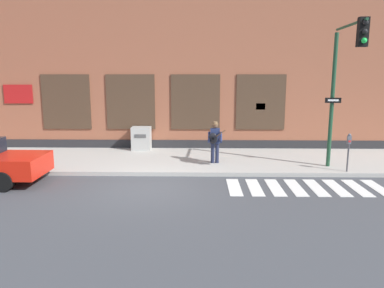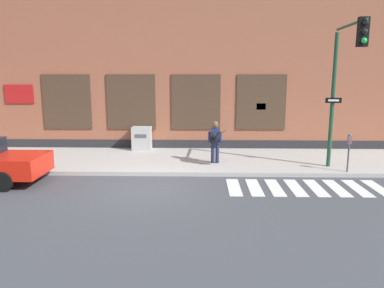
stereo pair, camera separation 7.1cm
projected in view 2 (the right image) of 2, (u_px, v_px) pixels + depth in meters
The scene contains 8 objects.
ground_plane at pixel (146, 189), 12.38m from camera, with size 160.00×160.00×0.00m, color #424449.
sidewalk at pixel (159, 160), 16.14m from camera, with size 28.00×4.61×0.15m.
building_backdrop at pixel (167, 55), 19.50m from camera, with size 28.00×4.06×9.46m.
crosswalk at pixel (306, 188), 12.48m from camera, with size 5.20×1.90×0.01m.
busker at pixel (215, 140), 15.12m from camera, with size 0.71×0.53×1.70m.
traffic_light at pixel (344, 72), 13.04m from camera, with size 0.60×2.91×5.29m.
parking_meter at pixel (349, 147), 13.77m from camera, with size 0.13×0.11×1.44m.
utility_box at pixel (142, 138), 17.87m from camera, with size 0.90×0.70×1.10m.
Camera 2 is at (1.83, -11.84, 3.78)m, focal length 35.00 mm.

